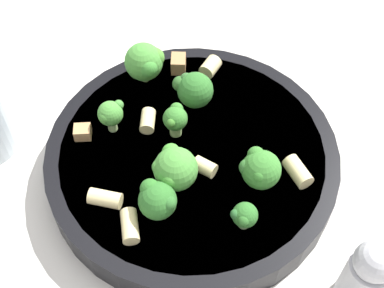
# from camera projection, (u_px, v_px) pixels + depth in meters

# --- Properties ---
(ground_plane) EXTENTS (2.00, 2.00, 0.00)m
(ground_plane) POSITION_uv_depth(u_px,v_px,m) (192.00, 170.00, 0.54)
(ground_plane) COLOR beige
(pasta_bowl) EXTENTS (0.29, 0.29, 0.03)m
(pasta_bowl) POSITION_uv_depth(u_px,v_px,m) (192.00, 159.00, 0.53)
(pasta_bowl) COLOR black
(pasta_bowl) RESTS_ON ground_plane
(broccoli_floret_0) EXTENTS (0.04, 0.04, 0.04)m
(broccoli_floret_0) POSITION_uv_depth(u_px,v_px,m) (260.00, 169.00, 0.47)
(broccoli_floret_0) COLOR #84AD60
(broccoli_floret_0) RESTS_ON pasta_bowl
(broccoli_floret_1) EXTENTS (0.04, 0.04, 0.05)m
(broccoli_floret_1) POSITION_uv_depth(u_px,v_px,m) (175.00, 169.00, 0.47)
(broccoli_floret_1) COLOR #93B766
(broccoli_floret_1) RESTS_ON pasta_bowl
(broccoli_floret_2) EXTENTS (0.04, 0.04, 0.05)m
(broccoli_floret_2) POSITION_uv_depth(u_px,v_px,m) (145.00, 62.00, 0.55)
(broccoli_floret_2) COLOR #84AD60
(broccoli_floret_2) RESTS_ON pasta_bowl
(broccoli_floret_3) EXTENTS (0.04, 0.04, 0.04)m
(broccoli_floret_3) POSITION_uv_depth(u_px,v_px,m) (192.00, 89.00, 0.53)
(broccoli_floret_3) COLOR #9EC175
(broccoli_floret_3) RESTS_ON pasta_bowl
(broccoli_floret_4) EXTENTS (0.03, 0.02, 0.04)m
(broccoli_floret_4) POSITION_uv_depth(u_px,v_px,m) (110.00, 114.00, 0.51)
(broccoli_floret_4) COLOR #9EC175
(broccoli_floret_4) RESTS_ON pasta_bowl
(broccoli_floret_5) EXTENTS (0.03, 0.02, 0.03)m
(broccoli_floret_5) POSITION_uv_depth(u_px,v_px,m) (175.00, 119.00, 0.51)
(broccoli_floret_5) COLOR #93B766
(broccoli_floret_5) RESTS_ON pasta_bowl
(broccoli_floret_6) EXTENTS (0.02, 0.02, 0.03)m
(broccoli_floret_6) POSITION_uv_depth(u_px,v_px,m) (244.00, 216.00, 0.45)
(broccoli_floret_6) COLOR #9EC175
(broccoli_floret_6) RESTS_ON pasta_bowl
(broccoli_floret_7) EXTENTS (0.03, 0.03, 0.04)m
(broccoli_floret_7) POSITION_uv_depth(u_px,v_px,m) (157.00, 199.00, 0.46)
(broccoli_floret_7) COLOR #93B766
(broccoli_floret_7) RESTS_ON pasta_bowl
(rigatoni_0) EXTENTS (0.02, 0.03, 0.02)m
(rigatoni_0) POSITION_uv_depth(u_px,v_px,m) (105.00, 199.00, 0.48)
(rigatoni_0) COLOR beige
(rigatoni_0) RESTS_ON pasta_bowl
(rigatoni_1) EXTENTS (0.02, 0.03, 0.01)m
(rigatoni_1) POSITION_uv_depth(u_px,v_px,m) (205.00, 167.00, 0.50)
(rigatoni_1) COLOR beige
(rigatoni_1) RESTS_ON pasta_bowl
(rigatoni_2) EXTENTS (0.02, 0.01, 0.01)m
(rigatoni_2) POSITION_uv_depth(u_px,v_px,m) (148.00, 121.00, 0.53)
(rigatoni_2) COLOR beige
(rigatoni_2) RESTS_ON pasta_bowl
(rigatoni_3) EXTENTS (0.03, 0.02, 0.02)m
(rigatoni_3) POSITION_uv_depth(u_px,v_px,m) (210.00, 67.00, 0.57)
(rigatoni_3) COLOR beige
(rigatoni_3) RESTS_ON pasta_bowl
(rigatoni_4) EXTENTS (0.03, 0.02, 0.01)m
(rigatoni_4) POSITION_uv_depth(u_px,v_px,m) (130.00, 226.00, 0.46)
(rigatoni_4) COLOR beige
(rigatoni_4) RESTS_ON pasta_bowl
(rigatoni_5) EXTENTS (0.03, 0.03, 0.02)m
(rigatoni_5) POSITION_uv_depth(u_px,v_px,m) (298.00, 172.00, 0.49)
(rigatoni_5) COLOR beige
(rigatoni_5) RESTS_ON pasta_bowl
(chicken_chunk_0) EXTENTS (0.02, 0.02, 0.01)m
(chicken_chunk_0) POSITION_uv_depth(u_px,v_px,m) (83.00, 132.00, 0.52)
(chicken_chunk_0) COLOR tan
(chicken_chunk_0) RESTS_ON pasta_bowl
(chicken_chunk_1) EXTENTS (0.02, 0.02, 0.02)m
(chicken_chunk_1) POSITION_uv_depth(u_px,v_px,m) (178.00, 64.00, 0.58)
(chicken_chunk_1) COLOR #A87A4C
(chicken_chunk_1) RESTS_ON pasta_bowl
(pepper_shaker) EXTENTS (0.04, 0.04, 0.09)m
(pepper_shaker) POSITION_uv_depth(u_px,v_px,m) (366.00, 275.00, 0.43)
(pepper_shaker) COLOR #B2B2B7
(pepper_shaker) RESTS_ON ground_plane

